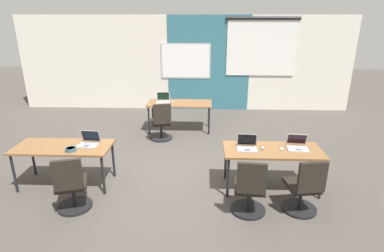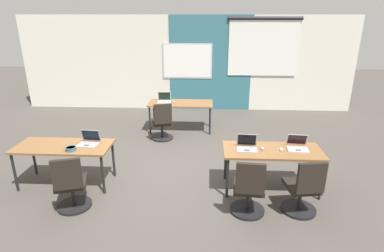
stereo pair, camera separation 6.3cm
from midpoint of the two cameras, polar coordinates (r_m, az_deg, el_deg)
name	(u,v)px [view 1 (the left image)]	position (r m, az deg, el deg)	size (l,w,h in m)	color
ground_plane	(171,170)	(6.07, -4.10, -7.91)	(24.00, 24.00, 0.00)	#47423D
back_wall_assembly	(186,63)	(9.66, -1.33, 11.38)	(10.00, 0.27, 2.80)	silver
desk_near_left	(63,149)	(5.73, -22.65, -3.93)	(1.60, 0.70, 0.72)	brown
desk_near_right	(273,153)	(5.33, 14.11, -4.74)	(1.60, 0.70, 0.72)	brown
desk_far_center	(180,105)	(7.87, -2.50, 3.84)	(1.60, 0.70, 0.72)	brown
laptop_far_left	(163,100)	(7.96, -5.49, 4.78)	(0.35, 0.29, 0.24)	silver
mouse_far_left	(173,102)	(7.88, -3.75, 4.41)	(0.07, 0.11, 0.03)	#B2B2B7
chair_far_left	(161,125)	(7.34, -5.84, 0.25)	(0.54, 0.60, 0.92)	black
laptop_near_left_inner	(89,142)	(5.60, -18.58, -2.76)	(0.36, 0.32, 0.23)	#9E9EA3
chair_near_left_inner	(72,188)	(5.07, -21.41, -10.49)	(0.55, 0.60, 0.92)	black
laptop_near_right_inner	(247,146)	(5.22, 9.66, -3.58)	(0.35, 0.31, 0.23)	#9E9EA3
mouse_near_right_inner	(263,148)	(5.28, 12.41, -3.89)	(0.07, 0.11, 0.03)	#B2B2B7
chair_near_right_inner	(250,191)	(4.72, 10.05, -11.65)	(0.52, 0.56, 0.92)	black
laptop_near_right_end	(297,145)	(5.45, 18.33, -3.37)	(0.36, 0.35, 0.22)	#B7B7BC
mouse_near_right_end	(282,149)	(5.31, 15.68, -4.03)	(0.08, 0.11, 0.03)	silver
chair_near_right_end	(304,190)	(4.94, 19.32, -11.01)	(0.52, 0.57, 0.92)	black
snack_bowl	(71,149)	(5.44, -21.51, -3.93)	(0.18, 0.18, 0.06)	#3D6070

